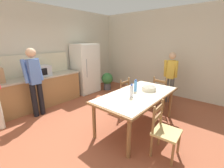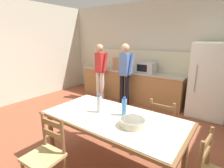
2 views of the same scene
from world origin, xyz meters
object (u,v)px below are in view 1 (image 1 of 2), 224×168
(chair_side_far_right, at_px, (121,94))
(person_at_counter, at_px, (35,79))
(potted_plant, at_px, (107,80))
(serving_bowl, at_px, (149,88))
(chair_head_end, at_px, (161,93))
(person_by_table, at_px, (170,75))
(chair_side_near_left, at_px, (164,131))
(dining_table, at_px, (138,97))
(refrigerator, at_px, (86,69))
(microwave, at_px, (40,71))
(bottle_near_centre, at_px, (131,91))
(bottle_off_centre, at_px, (135,86))

(chair_side_far_right, bearing_deg, person_at_counter, -41.15)
(potted_plant, bearing_deg, serving_bowl, -116.56)
(chair_head_end, height_order, person_by_table, person_by_table)
(person_at_counter, distance_m, potted_plant, 2.77)
(chair_side_near_left, distance_m, person_by_table, 2.47)
(dining_table, height_order, chair_head_end, chair_head_end)
(refrigerator, height_order, microwave, refrigerator)
(dining_table, bearing_deg, serving_bowl, -12.17)
(chair_side_far_right, bearing_deg, potted_plant, -126.54)
(chair_side_far_right, xyz_separation_m, person_by_table, (1.39, -0.81, 0.43))
(refrigerator, xyz_separation_m, chair_head_end, (0.47, -2.70, -0.44))
(bottle_near_centre, bearing_deg, person_at_counter, 112.94)
(serving_bowl, relative_size, chair_side_far_right, 0.35)
(dining_table, relative_size, chair_side_far_right, 2.21)
(refrigerator, xyz_separation_m, serving_bowl, (-0.48, -2.78, -0.05))
(bottle_near_centre, height_order, person_by_table, person_by_table)
(chair_side_near_left, height_order, chair_head_end, same)
(microwave, relative_size, bottle_off_centre, 1.85)
(dining_table, bearing_deg, person_at_counter, 118.26)
(serving_bowl, height_order, chair_side_far_right, chair_side_far_right)
(refrigerator, height_order, bottle_off_centre, refrigerator)
(chair_side_far_right, distance_m, person_by_table, 1.67)
(person_at_counter, bearing_deg, bottle_near_centre, -157.06)
(bottle_near_centre, relative_size, chair_side_far_right, 0.30)
(microwave, relative_size, chair_side_far_right, 0.55)
(chair_head_end, distance_m, person_by_table, 0.70)
(microwave, bearing_deg, chair_side_near_left, -84.57)
(serving_bowl, distance_m, potted_plant, 2.67)
(bottle_off_centre, distance_m, chair_head_end, 1.29)
(person_at_counter, height_order, potted_plant, person_at_counter)
(person_at_counter, bearing_deg, serving_bowl, -146.01)
(refrigerator, distance_m, chair_side_far_right, 1.99)
(chair_side_near_left, height_order, person_by_table, person_by_table)
(chair_side_far_right, height_order, potted_plant, chair_side_far_right)
(refrigerator, relative_size, person_by_table, 1.14)
(chair_side_near_left, xyz_separation_m, potted_plant, (1.98, 3.07, -0.06))
(chair_side_far_right, xyz_separation_m, potted_plant, (1.07, 1.48, -0.06))
(refrigerator, height_order, potted_plant, refrigerator)
(chair_side_near_left, relative_size, person_by_table, 0.59)
(refrigerator, relative_size, chair_side_far_right, 1.94)
(refrigerator, relative_size, serving_bowl, 5.51)
(microwave, relative_size, person_by_table, 0.32)
(refrigerator, bearing_deg, bottle_near_centre, -111.84)
(dining_table, height_order, potted_plant, dining_table)
(serving_bowl, bearing_deg, chair_side_far_right, 83.38)
(dining_table, height_order, serving_bowl, serving_bowl)
(microwave, xyz_separation_m, person_at_counter, (-0.39, -0.52, -0.08))
(bottle_near_centre, bearing_deg, chair_side_near_left, -104.34)
(refrigerator, distance_m, person_at_counter, 2.08)
(refrigerator, distance_m, serving_bowl, 2.82)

